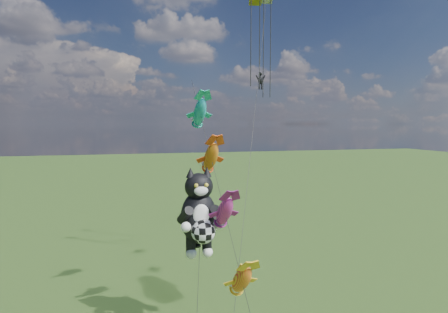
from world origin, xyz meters
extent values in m
cylinder|color=black|center=(6.06, 2.64, 2.71)|extent=(0.82, 2.60, 5.14)
ellipsoid|color=black|center=(6.45, 4.26, 7.03)|extent=(2.84, 2.54, 3.51)
ellipsoid|color=black|center=(6.45, 4.15, 9.11)|extent=(2.24, 2.12, 1.78)
cone|color=black|center=(5.91, 4.15, 10.04)|extent=(0.75, 0.75, 0.66)
cone|color=black|center=(7.00, 4.15, 10.04)|extent=(0.75, 0.75, 0.66)
ellipsoid|color=white|center=(6.45, 3.43, 8.95)|extent=(1.01, 0.69, 0.64)
ellipsoid|color=white|center=(6.45, 3.43, 7.36)|extent=(1.17, 0.69, 1.45)
sphere|color=gold|center=(6.13, 3.36, 9.31)|extent=(0.26, 0.26, 0.26)
sphere|color=gold|center=(6.78, 3.36, 9.31)|extent=(0.26, 0.26, 0.26)
sphere|color=white|center=(5.41, 3.11, 6.76)|extent=(0.66, 0.66, 0.66)
sphere|color=white|center=(7.50, 3.11, 6.76)|extent=(0.66, 0.66, 0.66)
sphere|color=white|center=(5.91, 4.09, 4.67)|extent=(0.70, 0.70, 0.70)
sphere|color=white|center=(7.00, 4.09, 4.67)|extent=(0.70, 0.70, 0.70)
sphere|color=white|center=(6.45, 2.78, 6.48)|extent=(1.53, 1.53, 1.53)
cylinder|color=black|center=(7.59, 2.53, 8.41)|extent=(0.93, 15.81, 16.55)
ellipsoid|color=red|center=(7.79, -0.94, 4.78)|extent=(1.03, 2.53, 2.53)
ellipsoid|color=#D83390|center=(7.62, 2.01, 7.86)|extent=(1.03, 2.53, 2.53)
ellipsoid|color=#F2A419|center=(7.45, 4.95, 10.95)|extent=(1.03, 2.53, 2.53)
ellipsoid|color=#1985BF|center=(7.29, 7.90, 14.03)|extent=(1.03, 2.53, 2.53)
cylinder|color=black|center=(11.77, 8.58, 13.18)|extent=(8.03, 15.12, 26.08)
cube|color=#1B9710|center=(13.68, 13.75, 24.30)|extent=(1.24, 1.08, 0.57)
cylinder|color=black|center=(13.28, 13.75, 20.39)|extent=(0.08, 0.08, 7.83)
cylinder|color=black|center=(14.08, 13.75, 20.39)|extent=(0.08, 0.08, 7.83)
cube|color=#2C34D4|center=(15.77, 16.12, 25.31)|extent=(1.11, 0.97, 0.52)
cylinder|color=black|center=(15.41, 16.12, 20.48)|extent=(0.08, 0.08, 9.65)
cylinder|color=black|center=(16.12, 16.12, 20.48)|extent=(0.08, 0.08, 9.65)
camera|label=1|loc=(1.82, -19.61, 13.17)|focal=30.00mm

